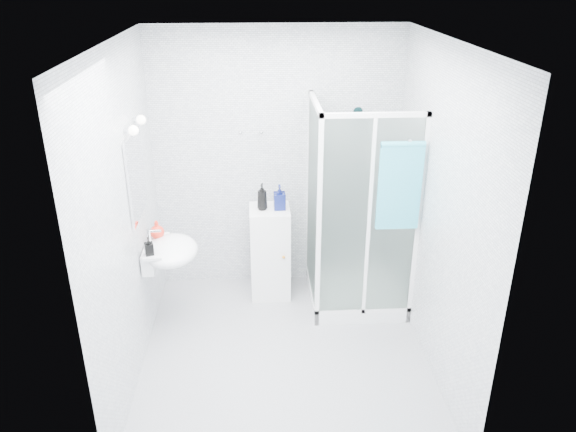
{
  "coord_description": "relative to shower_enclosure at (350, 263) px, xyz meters",
  "views": [
    {
      "loc": [
        -0.2,
        -3.92,
        3.07
      ],
      "look_at": [
        0.05,
        0.35,
        1.15
      ],
      "focal_mm": 35.0,
      "sensor_mm": 36.0,
      "label": 1
    }
  ],
  "objects": [
    {
      "name": "mirror",
      "position": [
        -1.85,
        -0.32,
        1.05
      ],
      "size": [
        0.02,
        0.6,
        0.7
      ],
      "primitive_type": "cube",
      "color": "white",
      "rests_on": "room"
    },
    {
      "name": "wall_hooks",
      "position": [
        -0.92,
        0.49,
        1.17
      ],
      "size": [
        0.23,
        0.06,
        0.03
      ],
      "color": "silver",
      "rests_on": "room"
    },
    {
      "name": "shower_enclosure",
      "position": [
        0.0,
        0.0,
        0.0
      ],
      "size": [
        0.9,
        0.95,
        2.0
      ],
      "color": "white",
      "rests_on": "ground"
    },
    {
      "name": "vanity_lights",
      "position": [
        -1.8,
        -0.32,
        1.47
      ],
      "size": [
        0.1,
        0.4,
        0.08
      ],
      "color": "silver",
      "rests_on": "room"
    },
    {
      "name": "soap_dispenser_orange",
      "position": [
        -1.76,
        -0.18,
        0.5
      ],
      "size": [
        0.14,
        0.14,
        0.16
      ],
      "primitive_type": "imported",
      "rotation": [
        0.0,
        0.0,
        0.09
      ],
      "color": "red",
      "rests_on": "wall_basin"
    },
    {
      "name": "storage_cabinet",
      "position": [
        -0.76,
        0.24,
        0.02
      ],
      "size": [
        0.39,
        0.41,
        0.94
      ],
      "rotation": [
        0.0,
        0.0,
        0.01
      ],
      "color": "white",
      "rests_on": "ground"
    },
    {
      "name": "soap_dispenser_black",
      "position": [
        -1.78,
        -0.49,
        0.49
      ],
      "size": [
        0.09,
        0.09,
        0.15
      ],
      "primitive_type": "imported",
      "rotation": [
        0.0,
        0.0,
        0.31
      ],
      "color": "black",
      "rests_on": "wall_basin"
    },
    {
      "name": "wall_basin",
      "position": [
        -1.66,
        -0.32,
        0.35
      ],
      "size": [
        0.46,
        0.56,
        0.35
      ],
      "color": "white",
      "rests_on": "ground"
    },
    {
      "name": "shampoo_bottle_a",
      "position": [
        -0.83,
        0.23,
        0.62
      ],
      "size": [
        0.12,
        0.12,
        0.26
      ],
      "primitive_type": "imported",
      "rotation": [
        0.0,
        0.0,
        -0.19
      ],
      "color": "black",
      "rests_on": "storage_cabinet"
    },
    {
      "name": "room",
      "position": [
        -0.67,
        -0.77,
        0.85
      ],
      "size": [
        2.4,
        2.6,
        2.6
      ],
      "color": "silver",
      "rests_on": "ground"
    },
    {
      "name": "hand_towel",
      "position": [
        0.31,
        -0.4,
        0.96
      ],
      "size": [
        0.36,
        0.05,
        0.77
      ],
      "color": "#34ABC5",
      "rests_on": "shower_enclosure"
    },
    {
      "name": "shampoo_bottle_b",
      "position": [
        -0.66,
        0.23,
        0.61
      ],
      "size": [
        0.11,
        0.12,
        0.24
      ],
      "primitive_type": "imported",
      "rotation": [
        0.0,
        0.0,
        0.04
      ],
      "color": "#0D1753",
      "rests_on": "storage_cabinet"
    }
  ]
}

